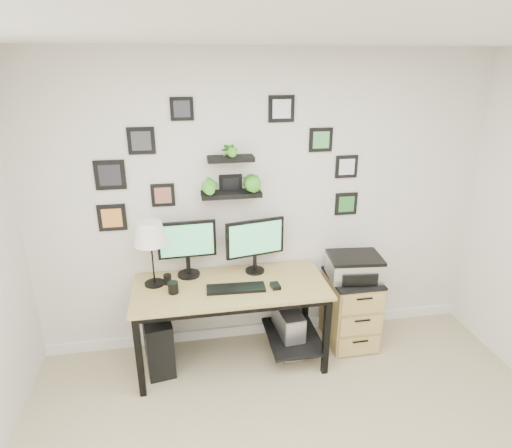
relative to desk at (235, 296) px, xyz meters
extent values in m
plane|color=white|center=(0.32, -1.67, 1.97)|extent=(4.00, 4.00, 0.00)
plane|color=silver|center=(0.32, 0.33, 0.67)|extent=(4.00, 0.00, 4.00)
cube|color=white|center=(0.32, 0.32, -0.58)|extent=(4.00, 0.03, 0.10)
cube|color=tan|center=(-0.04, -0.04, 0.11)|extent=(1.60, 0.70, 0.03)
cube|color=black|center=(-0.04, -0.04, 0.07)|extent=(1.54, 0.64, 0.05)
cube|color=black|center=(-0.04, 0.29, -0.17)|extent=(1.44, 0.02, 0.41)
cube|color=black|center=(0.51, -0.04, -0.45)|extent=(0.45, 0.63, 0.03)
cube|color=black|center=(-0.79, -0.34, -0.27)|extent=(0.05, 0.05, 0.72)
cube|color=black|center=(-0.79, 0.26, -0.27)|extent=(0.05, 0.05, 0.72)
cube|color=black|center=(0.71, -0.34, -0.27)|extent=(0.05, 0.05, 0.72)
cube|color=black|center=(0.71, 0.26, -0.27)|extent=(0.05, 0.05, 0.72)
cylinder|color=black|center=(-0.37, 0.20, 0.13)|extent=(0.20, 0.20, 0.02)
cylinder|color=black|center=(-0.37, 0.20, 0.22)|extent=(0.04, 0.04, 0.17)
cube|color=black|center=(-0.37, 0.19, 0.46)|extent=(0.49, 0.05, 0.32)
cube|color=#4CB272|center=(-0.37, 0.17, 0.46)|extent=(0.44, 0.02, 0.27)
cylinder|color=black|center=(0.21, 0.17, 0.13)|extent=(0.20, 0.20, 0.02)
cylinder|color=black|center=(0.21, 0.17, 0.21)|extent=(0.04, 0.04, 0.15)
cube|color=black|center=(0.21, 0.17, 0.45)|extent=(0.52, 0.13, 0.33)
cube|color=#4CB272|center=(0.21, 0.15, 0.45)|extent=(0.46, 0.10, 0.28)
cube|color=black|center=(0.00, -0.12, 0.14)|extent=(0.48, 0.17, 0.02)
cube|color=black|center=(0.32, -0.14, 0.14)|extent=(0.08, 0.11, 0.03)
cylinder|color=black|center=(-0.65, 0.09, 0.13)|extent=(0.17, 0.17, 0.02)
cylinder|color=black|center=(-0.65, 0.09, 0.38)|extent=(0.01, 0.01, 0.50)
cone|color=white|center=(-0.65, 0.09, 0.58)|extent=(0.27, 0.27, 0.19)
cylinder|color=black|center=(-0.50, -0.08, 0.17)|extent=(0.08, 0.08, 0.09)
cylinder|color=black|center=(-0.55, 0.08, 0.17)|extent=(0.07, 0.07, 0.08)
cube|color=black|center=(-0.67, 0.03, -0.38)|extent=(0.29, 0.52, 0.49)
cube|color=gray|center=(0.48, 0.03, -0.42)|extent=(0.22, 0.43, 0.42)
cube|color=silver|center=(0.50, -0.18, -0.42)|extent=(0.17, 0.02, 0.39)
cube|color=tan|center=(1.08, 0.06, -0.30)|extent=(0.42, 0.50, 0.65)
cube|color=black|center=(1.08, 0.06, 0.03)|extent=(0.43, 0.51, 0.02)
cube|color=tan|center=(1.08, -0.19, -0.52)|extent=(0.39, 0.02, 0.18)
cylinder|color=black|center=(1.08, -0.21, -0.46)|extent=(0.14, 0.02, 0.02)
cube|color=tan|center=(1.08, -0.19, -0.30)|extent=(0.39, 0.02, 0.18)
cylinder|color=black|center=(1.08, -0.21, -0.24)|extent=(0.14, 0.02, 0.02)
cube|color=tan|center=(1.08, -0.19, -0.08)|extent=(0.39, 0.02, 0.18)
cylinder|color=black|center=(1.08, -0.21, -0.02)|extent=(0.14, 0.02, 0.02)
cube|color=silver|center=(1.09, 0.07, 0.13)|extent=(0.49, 0.39, 0.18)
cube|color=black|center=(1.09, 0.07, 0.24)|extent=(0.49, 0.39, 0.03)
cube|color=black|center=(1.07, -0.12, 0.11)|extent=(0.31, 0.05, 0.10)
cube|color=black|center=(0.02, 0.24, 0.82)|extent=(0.50, 0.18, 0.04)
cube|color=black|center=(0.02, 0.23, 1.12)|extent=(0.38, 0.15, 0.04)
imported|color=green|center=(-0.15, 0.24, 0.98)|extent=(0.15, 0.12, 0.27)
imported|color=green|center=(0.19, 0.24, 0.98)|extent=(0.15, 0.15, 0.27)
imported|color=green|center=(0.02, 0.23, 1.27)|extent=(0.13, 0.09, 0.25)
cube|color=black|center=(1.05, 0.32, 1.00)|extent=(0.20, 0.02, 0.20)
cube|color=silver|center=(1.05, 0.31, 1.00)|extent=(0.14, 0.00, 0.14)
cube|color=black|center=(0.80, 0.32, 1.24)|extent=(0.20, 0.02, 0.20)
cube|color=#4AA356|center=(0.80, 0.31, 1.24)|extent=(0.14, 0.00, 0.14)
cube|color=black|center=(1.07, 0.32, 0.65)|extent=(0.20, 0.02, 0.20)
cube|color=#2F8233|center=(1.07, 0.31, 0.65)|extent=(0.14, 0.00, 0.14)
cube|color=black|center=(-0.34, 0.32, 1.51)|extent=(0.18, 0.02, 0.18)
cube|color=#2C2E35|center=(-0.34, 0.31, 1.51)|extent=(0.13, 0.00, 0.13)
cube|color=black|center=(-0.97, 0.32, 0.65)|extent=(0.23, 0.02, 0.23)
cube|color=orange|center=(-0.97, 0.31, 0.65)|extent=(0.16, 0.00, 0.16)
cube|color=black|center=(-0.67, 0.32, 1.27)|extent=(0.21, 0.02, 0.21)
cube|color=#36383C|center=(-0.67, 0.31, 1.27)|extent=(0.15, 0.00, 0.15)
cube|color=black|center=(0.02, 0.32, 0.87)|extent=(0.19, 0.02, 0.19)
cube|color=black|center=(0.02, 0.31, 0.87)|extent=(0.14, 0.00, 0.14)
cube|color=black|center=(0.45, 0.32, 1.50)|extent=(0.21, 0.02, 0.21)
cube|color=silver|center=(0.45, 0.31, 1.50)|extent=(0.15, 0.00, 0.15)
cube|color=black|center=(-0.54, 0.32, 0.82)|extent=(0.19, 0.02, 0.19)
cube|color=#955744|center=(-0.54, 0.31, 0.82)|extent=(0.13, 0.00, 0.13)
cube|color=black|center=(-0.94, 0.32, 1.01)|extent=(0.24, 0.02, 0.24)
cube|color=#222128|center=(-0.94, 0.31, 1.01)|extent=(0.17, 0.00, 0.17)
camera|label=1|loc=(-0.38, -3.15, 1.85)|focal=30.00mm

